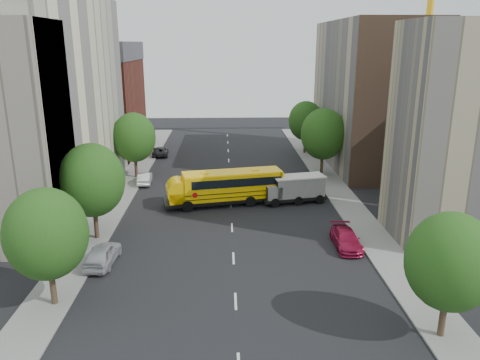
{
  "coord_description": "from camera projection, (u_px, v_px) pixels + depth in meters",
  "views": [
    {
      "loc": [
        -0.63,
        -39.54,
        15.31
      ],
      "look_at": [
        0.83,
        2.0,
        3.1
      ],
      "focal_mm": 35.0,
      "sensor_mm": 36.0,
      "label": 1
    }
  ],
  "objects": [
    {
      "name": "building_right_far",
      "position": [
        370.0,
        95.0,
        59.49
      ],
      "size": [
        10.0,
        22.0,
        18.0
      ],
      "primitive_type": "cube",
      "color": "tan",
      "rests_on": "ground"
    },
    {
      "name": "building_left_cream",
      "position": [
        41.0,
        101.0,
        44.57
      ],
      "size": [
        10.0,
        26.0,
        20.0
      ],
      "primitive_type": "cube",
      "color": "beige",
      "rests_on": "ground"
    },
    {
      "name": "building_right_sidewall",
      "position": [
        401.0,
        106.0,
        48.95
      ],
      "size": [
        10.1,
        0.3,
        18.0
      ],
      "primitive_type": "cube",
      "color": "brown",
      "rests_on": "ground"
    },
    {
      "name": "school_bus",
      "position": [
        224.0,
        186.0,
        45.62
      ],
      "size": [
        12.31,
        5.05,
        3.39
      ],
      "rotation": [
        0.0,
        0.0,
        0.2
      ],
      "color": "black",
      "rests_on": "ground"
    },
    {
      "name": "sidewalk_left",
      "position": [
        116.0,
        202.0,
        46.63
      ],
      "size": [
        3.0,
        80.0,
        0.12
      ],
      "primitive_type": "cube",
      "color": "slate",
      "rests_on": "ground"
    },
    {
      "name": "street_tree_3",
      "position": [
        450.0,
        262.0,
        24.1
      ],
      "size": [
        4.61,
        4.61,
        7.11
      ],
      "color": "#38281C",
      "rests_on": "ground"
    },
    {
      "name": "parked_car_1",
      "position": [
        145.0,
        178.0,
        52.69
      ],
      "size": [
        1.65,
        4.05,
        1.31
      ],
      "primitive_type": "imported",
      "rotation": [
        0.0,
        0.0,
        3.21
      ],
      "color": "silver",
      "rests_on": "ground"
    },
    {
      "name": "street_tree_0",
      "position": [
        46.0,
        234.0,
        27.14
      ],
      "size": [
        4.8,
        4.8,
        7.41
      ],
      "color": "#38281C",
      "rests_on": "ground"
    },
    {
      "name": "safari_truck",
      "position": [
        294.0,
        188.0,
        46.36
      ],
      "size": [
        6.67,
        3.51,
        2.72
      ],
      "rotation": [
        0.0,
        0.0,
        0.2
      ],
      "color": "black",
      "rests_on": "ground"
    },
    {
      "name": "sidewalk_right",
      "position": [
        344.0,
        199.0,
        47.41
      ],
      "size": [
        3.0,
        80.0,
        0.12
      ],
      "primitive_type": "cube",
      "color": "slate",
      "rests_on": "ground"
    },
    {
      "name": "building_left_redbrick",
      "position": [
        102.0,
        107.0,
        66.66
      ],
      "size": [
        10.0,
        15.0,
        13.0
      ],
      "primitive_type": "cube",
      "color": "maroon",
      "rests_on": "ground"
    },
    {
      "name": "parked_car_4",
      "position": [
        308.0,
        179.0,
        52.43
      ],
      "size": [
        1.84,
        4.09,
        1.36
      ],
      "primitive_type": "imported",
      "rotation": [
        0.0,
        0.0,
        0.06
      ],
      "color": "#363B5E",
      "rests_on": "ground"
    },
    {
      "name": "street_tree_1",
      "position": [
        92.0,
        180.0,
        36.64
      ],
      "size": [
        5.12,
        5.12,
        7.9
      ],
      "color": "#38281C",
      "rests_on": "ground"
    },
    {
      "name": "street_tree_5",
      "position": [
        306.0,
        121.0,
        66.22
      ],
      "size": [
        4.86,
        4.86,
        7.51
      ],
      "color": "#38281C",
      "rests_on": "ground"
    },
    {
      "name": "parked_car_3",
      "position": [
        346.0,
        239.0,
        36.31
      ],
      "size": [
        1.92,
        4.65,
        1.34
      ],
      "primitive_type": "imported",
      "rotation": [
        0.0,
        0.0,
        -0.01
      ],
      "color": "maroon",
      "rests_on": "ground"
    },
    {
      "name": "parked_car_0",
      "position": [
        103.0,
        254.0,
        33.49
      ],
      "size": [
        2.09,
        4.61,
        1.53
      ],
      "primitive_type": "imported",
      "rotation": [
        0.0,
        0.0,
        3.08
      ],
      "color": "#AEAEB5",
      "rests_on": "ground"
    },
    {
      "name": "street_tree_4",
      "position": [
        323.0,
        134.0,
        54.61
      ],
      "size": [
        5.25,
        5.25,
        8.1
      ],
      "color": "#38281C",
      "rests_on": "ground"
    },
    {
      "name": "ground",
      "position": [
        232.0,
        219.0,
        42.24
      ],
      "size": [
        120.0,
        120.0,
        0.0
      ],
      "primitive_type": "plane",
      "color": "black",
      "rests_on": "ground"
    },
    {
      "name": "street_tree_2",
      "position": [
        134.0,
        137.0,
        53.94
      ],
      "size": [
        4.99,
        4.99,
        7.71
      ],
      "color": "#38281C",
      "rests_on": "ground"
    },
    {
      "name": "building_right_near",
      "position": [
        464.0,
        135.0,
        36.14
      ],
      "size": [
        10.0,
        7.0,
        17.0
      ],
      "primitive_type": "cube",
      "color": "tan",
      "rests_on": "ground"
    },
    {
      "name": "lane_markings",
      "position": [
        230.0,
        187.0,
        51.83
      ],
      "size": [
        0.15,
        64.0,
        0.01
      ],
      "primitive_type": "cube",
      "color": "silver",
      "rests_on": "ground"
    },
    {
      "name": "parked_car_2",
      "position": [
        160.0,
        151.0,
        65.94
      ],
      "size": [
        2.49,
        4.74,
        1.27
      ],
      "primitive_type": "imported",
      "rotation": [
        0.0,
        0.0,
        3.23
      ],
      "color": "black",
      "rests_on": "ground"
    }
  ]
}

